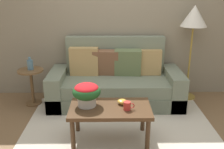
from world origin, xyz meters
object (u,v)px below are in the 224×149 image
Objects in this scene: potted_plant at (87,92)px; coffee_mug at (127,106)px; snack_bowl at (122,101)px; couch at (116,83)px; side_table at (31,81)px; floor_lamp at (194,20)px; coffee_table at (110,112)px; table_vase at (30,64)px.

potted_plant is 2.57× the size of coffee_mug.
couch is at bearing 92.92° from snack_bowl.
side_table is at bearing 142.04° from coffee_mug.
floor_lamp is 13.39× the size of snack_bowl.
couch is at bearing 2.92° from side_table.
couch reaches higher than side_table.
coffee_table is at bearing -135.81° from floor_lamp.
potted_plant reaches higher than coffee_mug.
coffee_mug reaches higher than coffee_table.
couch reaches higher than table_vase.
floor_lamp reaches higher than table_vase.
floor_lamp is 1.91m from snack_bowl.
coffee_mug is 0.16m from snack_bowl.
snack_bowl is at bearing 4.94° from potted_plant.
coffee_mug reaches higher than snack_bowl.
table_vase is (-1.27, 1.10, 0.28)m from coffee_table.
couch is 1.62m from floor_lamp.
coffee_mug is at bearing -38.37° from table_vase.
side_table is at bearing 133.57° from potted_plant.
table_vase is at bearing 139.16° from coffee_table.
coffee_mug is 0.65× the size of table_vase.
floor_lamp is at bearing 4.64° from table_vase.
coffee_mug is at bearing -70.31° from snack_bowl.
table_vase is at bearing -177.68° from couch.
side_table is (-1.27, 1.08, 0.01)m from coffee_table.
floor_lamp is (2.62, 0.23, 0.93)m from side_table.
side_table is 0.38× the size of floor_lamp.
coffee_mug is (0.49, -0.11, -0.13)m from potted_plant.
side_table is 5.06× the size of snack_bowl.
side_table is 1.88m from coffee_mug.
snack_bowl is at bearing 109.69° from coffee_mug.
side_table is 1.45m from potted_plant.
table_vase is at bearing 77.05° from side_table.
coffee_mug is 1.13× the size of snack_bowl.
snack_bowl reaches higher than coffee_table.
side_table is 1.74× the size of potted_plant.
potted_plant is 2.91× the size of snack_bowl.
couch reaches higher than coffee_mug.
potted_plant reaches higher than coffee_table.
coffee_mug is (0.11, -1.22, 0.19)m from couch.
potted_plant is 0.46m from snack_bowl.
table_vase is (-2.62, -0.21, -0.66)m from floor_lamp.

